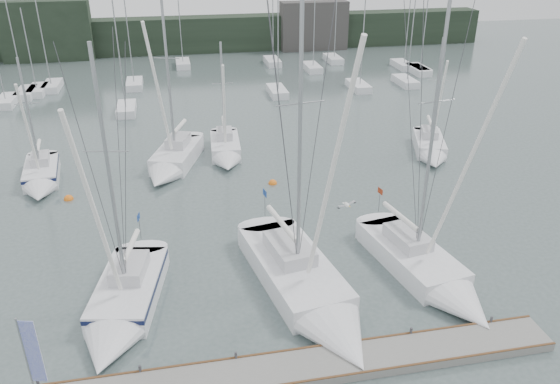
{
  "coord_description": "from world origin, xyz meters",
  "views": [
    {
      "loc": [
        -3.67,
        -21.93,
        17.06
      ],
      "look_at": [
        1.75,
        5.0,
        3.61
      ],
      "focal_mm": 35.0,
      "sensor_mm": 36.0,
      "label": 1
    }
  ],
  "objects_px": {
    "sailboat_mid_a": "(41,179)",
    "sailboat_near_right": "(434,277)",
    "sailboat_mid_e": "(431,150)",
    "buoy_c": "(69,199)",
    "sailboat_near_center": "(314,298)",
    "dock_banner": "(31,356)",
    "sailboat_mid_b": "(171,163)",
    "buoy_b": "(273,184)",
    "sailboat_near_left": "(121,310)",
    "sailboat_mid_c": "(226,152)"
  },
  "relations": [
    {
      "from": "sailboat_mid_e",
      "to": "sailboat_near_left",
      "type": "bearing_deg",
      "value": -126.7
    },
    {
      "from": "sailboat_near_right",
      "to": "sailboat_mid_a",
      "type": "bearing_deg",
      "value": 132.69
    },
    {
      "from": "sailboat_near_left",
      "to": "buoy_c",
      "type": "height_order",
      "value": "sailboat_near_left"
    },
    {
      "from": "sailboat_near_right",
      "to": "sailboat_mid_c",
      "type": "xyz_separation_m",
      "value": [
        -8.74,
        19.55,
        -0.02
      ]
    },
    {
      "from": "sailboat_mid_a",
      "to": "sailboat_mid_e",
      "type": "height_order",
      "value": "sailboat_mid_e"
    },
    {
      "from": "sailboat_near_right",
      "to": "buoy_c",
      "type": "distance_m",
      "value": 24.83
    },
    {
      "from": "buoy_c",
      "to": "sailboat_mid_a",
      "type": "bearing_deg",
      "value": 129.08
    },
    {
      "from": "sailboat_near_left",
      "to": "sailboat_mid_a",
      "type": "bearing_deg",
      "value": 122.32
    },
    {
      "from": "sailboat_mid_b",
      "to": "dock_banner",
      "type": "bearing_deg",
      "value": -84.45
    },
    {
      "from": "sailboat_mid_e",
      "to": "dock_banner",
      "type": "bearing_deg",
      "value": -122.01
    },
    {
      "from": "buoy_c",
      "to": "buoy_b",
      "type": "bearing_deg",
      "value": -1.07
    },
    {
      "from": "sailboat_near_right",
      "to": "sailboat_mid_a",
      "type": "relative_size",
      "value": 1.64
    },
    {
      "from": "sailboat_near_left",
      "to": "sailboat_near_right",
      "type": "xyz_separation_m",
      "value": [
        15.86,
        -0.33,
        -0.03
      ]
    },
    {
      "from": "sailboat_near_center",
      "to": "sailboat_near_right",
      "type": "height_order",
      "value": "sailboat_near_center"
    },
    {
      "from": "sailboat_near_right",
      "to": "sailboat_mid_b",
      "type": "relative_size",
      "value": 1.15
    },
    {
      "from": "sailboat_near_center",
      "to": "buoy_b",
      "type": "xyz_separation_m",
      "value": [
        0.72,
        14.67,
        -0.59
      ]
    },
    {
      "from": "buoy_c",
      "to": "sailboat_near_right",
      "type": "bearing_deg",
      "value": -35.29
    },
    {
      "from": "sailboat_mid_b",
      "to": "buoy_b",
      "type": "xyz_separation_m",
      "value": [
        7.23,
        -3.86,
        -0.63
      ]
    },
    {
      "from": "sailboat_near_right",
      "to": "buoy_c",
      "type": "height_order",
      "value": "sailboat_near_right"
    },
    {
      "from": "sailboat_near_center",
      "to": "sailboat_mid_c",
      "type": "bearing_deg",
      "value": 85.93
    },
    {
      "from": "buoy_b",
      "to": "dock_banner",
      "type": "distance_m",
      "value": 22.89
    },
    {
      "from": "sailboat_near_left",
      "to": "sailboat_near_right",
      "type": "bearing_deg",
      "value": 9.54
    },
    {
      "from": "sailboat_near_right",
      "to": "dock_banner",
      "type": "distance_m",
      "value": 19.23
    },
    {
      "from": "sailboat_near_left",
      "to": "sailboat_mid_c",
      "type": "relative_size",
      "value": 1.41
    },
    {
      "from": "sailboat_near_left",
      "to": "buoy_c",
      "type": "bearing_deg",
      "value": 118.18
    },
    {
      "from": "sailboat_mid_a",
      "to": "buoy_b",
      "type": "relative_size",
      "value": 15.51
    },
    {
      "from": "buoy_b",
      "to": "sailboat_mid_a",
      "type": "bearing_deg",
      "value": 169.71
    },
    {
      "from": "sailboat_near_left",
      "to": "sailboat_mid_a",
      "type": "height_order",
      "value": "sailboat_near_left"
    },
    {
      "from": "sailboat_near_right",
      "to": "dock_banner",
      "type": "height_order",
      "value": "sailboat_near_right"
    },
    {
      "from": "buoy_b",
      "to": "dock_banner",
      "type": "relative_size",
      "value": 0.15
    },
    {
      "from": "sailboat_near_right",
      "to": "sailboat_mid_e",
      "type": "relative_size",
      "value": 1.6
    },
    {
      "from": "sailboat_mid_a",
      "to": "dock_banner",
      "type": "height_order",
      "value": "sailboat_mid_a"
    },
    {
      "from": "sailboat_near_left",
      "to": "buoy_c",
      "type": "distance_m",
      "value": 14.7
    },
    {
      "from": "sailboat_mid_e",
      "to": "buoy_c",
      "type": "distance_m",
      "value": 28.16
    },
    {
      "from": "sailboat_mid_a",
      "to": "sailboat_near_right",
      "type": "bearing_deg",
      "value": -43.96
    },
    {
      "from": "sailboat_mid_b",
      "to": "sailboat_mid_a",
      "type": "bearing_deg",
      "value": -156.13
    },
    {
      "from": "sailboat_near_center",
      "to": "sailboat_mid_a",
      "type": "height_order",
      "value": "sailboat_near_center"
    },
    {
      "from": "sailboat_mid_e",
      "to": "sailboat_near_right",
      "type": "bearing_deg",
      "value": -96.41
    },
    {
      "from": "sailboat_mid_b",
      "to": "buoy_c",
      "type": "relative_size",
      "value": 21.71
    },
    {
      "from": "buoy_b",
      "to": "buoy_c",
      "type": "relative_size",
      "value": 0.98
    },
    {
      "from": "sailboat_near_right",
      "to": "sailboat_mid_a",
      "type": "height_order",
      "value": "sailboat_near_right"
    },
    {
      "from": "sailboat_mid_e",
      "to": "buoy_c",
      "type": "xyz_separation_m",
      "value": [
        -28.05,
        -2.41,
        -0.51
      ]
    },
    {
      "from": "sailboat_mid_b",
      "to": "sailboat_near_left",
      "type": "bearing_deg",
      "value": -80.08
    },
    {
      "from": "buoy_c",
      "to": "sailboat_near_left",
      "type": "bearing_deg",
      "value": -72.56
    },
    {
      "from": "sailboat_mid_a",
      "to": "sailboat_mid_c",
      "type": "xyz_separation_m",
      "value": [
        13.75,
        2.46,
        -0.0
      ]
    },
    {
      "from": "sailboat_near_center",
      "to": "buoy_c",
      "type": "xyz_separation_m",
      "value": [
        -13.62,
        14.94,
        -0.59
      ]
    },
    {
      "from": "sailboat_near_center",
      "to": "sailboat_mid_b",
      "type": "bearing_deg",
      "value": 99.34
    },
    {
      "from": "dock_banner",
      "to": "sailboat_mid_b",
      "type": "bearing_deg",
      "value": 90.9
    },
    {
      "from": "sailboat_near_right",
      "to": "sailboat_mid_a",
      "type": "distance_m",
      "value": 28.24
    },
    {
      "from": "buoy_c",
      "to": "sailboat_mid_e",
      "type": "bearing_deg",
      "value": 4.9
    }
  ]
}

